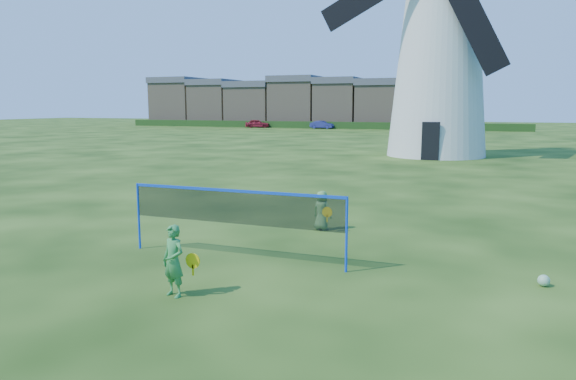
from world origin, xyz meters
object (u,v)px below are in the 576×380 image
(car_left, at_px, (257,124))
(play_ball, at_px, (544,281))
(player_boy, at_px, (322,210))
(player_girl, at_px, (174,261))
(car_right, at_px, (322,125))
(windmill, at_px, (440,53))
(badminton_net, at_px, (234,208))

(car_left, bearing_deg, play_ball, -174.77)
(player_boy, relative_size, play_ball, 4.86)
(player_girl, bearing_deg, car_right, 121.27)
(player_boy, distance_m, play_ball, 6.00)
(windmill, height_order, play_ball, windmill)
(player_girl, xyz_separation_m, car_right, (-18.88, 67.85, -0.07))
(windmill, bearing_deg, car_right, 117.70)
(player_girl, relative_size, car_left, 0.35)
(car_left, bearing_deg, badminton_net, -179.31)
(player_girl, relative_size, player_boy, 1.20)
(player_boy, bearing_deg, badminton_net, 89.27)
(player_girl, height_order, player_boy, player_girl)
(car_left, bearing_deg, windmill, -164.75)
(windmill, distance_m, player_girl, 29.95)
(player_girl, xyz_separation_m, play_ball, (6.11, 2.93, -0.53))
(windmill, height_order, player_boy, windmill)
(car_left, bearing_deg, player_girl, 179.94)
(player_girl, height_order, car_left, player_girl)
(badminton_net, bearing_deg, player_boy, 74.85)
(badminton_net, height_order, player_girl, badminton_net)
(player_boy, bearing_deg, car_right, -57.93)
(windmill, bearing_deg, player_boy, -91.22)
(player_boy, xyz_separation_m, car_left, (-30.00, 61.57, 0.09))
(badminton_net, xyz_separation_m, car_right, (-18.83, 65.42, -0.56))
(player_boy, xyz_separation_m, play_ball, (5.24, -2.87, -0.42))
(windmill, distance_m, badminton_net, 27.47)
(player_girl, bearing_deg, car_left, 129.11)
(car_left, bearing_deg, car_right, -110.76)
(windmill, height_order, badminton_net, windmill)
(play_ball, xyz_separation_m, car_left, (-35.24, 64.44, 0.52))
(play_ball, bearing_deg, windmill, 100.20)
(badminton_net, relative_size, player_boy, 4.73)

